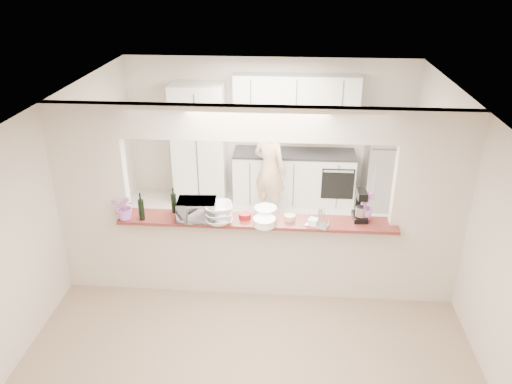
# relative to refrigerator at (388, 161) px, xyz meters

# --- Properties ---
(floor) EXTENTS (6.00, 6.00, 0.00)m
(floor) POSITION_rel_refrigerator_xyz_m (-2.05, -2.65, -0.85)
(floor) COLOR gray
(floor) RESTS_ON ground
(tile_overlay) EXTENTS (5.00, 2.90, 0.01)m
(tile_overlay) POSITION_rel_refrigerator_xyz_m (-2.05, -1.10, -0.84)
(tile_overlay) COLOR beige
(tile_overlay) RESTS_ON floor
(partition) EXTENTS (5.00, 0.15, 2.50)m
(partition) POSITION_rel_refrigerator_xyz_m (-2.05, -2.65, 0.63)
(partition) COLOR beige
(partition) RESTS_ON floor
(bar_counter) EXTENTS (3.40, 0.38, 1.09)m
(bar_counter) POSITION_rel_refrigerator_xyz_m (-2.05, -2.65, -0.27)
(bar_counter) COLOR beige
(bar_counter) RESTS_ON floor
(kitchen_cabinets) EXTENTS (3.15, 0.62, 2.25)m
(kitchen_cabinets) POSITION_rel_refrigerator_xyz_m (-2.24, 0.07, 0.12)
(kitchen_cabinets) COLOR silver
(kitchen_cabinets) RESTS_ON floor
(refrigerator) EXTENTS (0.75, 0.70, 1.70)m
(refrigerator) POSITION_rel_refrigerator_xyz_m (0.00, 0.00, 0.00)
(refrigerator) COLOR #A4A4A9
(refrigerator) RESTS_ON floor
(flower_left) EXTENTS (0.36, 0.33, 0.33)m
(flower_left) POSITION_rel_refrigerator_xyz_m (-3.65, -2.80, 0.40)
(flower_left) COLOR pink
(flower_left) RESTS_ON bar_counter
(wine_bottle_a) EXTENTS (0.07, 0.07, 0.33)m
(wine_bottle_a) POSITION_rel_refrigerator_xyz_m (-3.10, -2.58, 0.37)
(wine_bottle_a) COLOR black
(wine_bottle_a) RESTS_ON bar_counter
(wine_bottle_b) EXTENTS (0.07, 0.07, 0.35)m
(wine_bottle_b) POSITION_rel_refrigerator_xyz_m (-3.45, -2.80, 0.38)
(wine_bottle_b) COLOR black
(wine_bottle_b) RESTS_ON bar_counter
(toaster_oven) EXTENTS (0.49, 0.35, 0.26)m
(toaster_oven) POSITION_rel_refrigerator_xyz_m (-2.78, -2.75, 0.37)
(toaster_oven) COLOR #A1A1A5
(toaster_oven) RESTS_ON bar_counter
(serving_bowls) EXTENTS (0.39, 0.39, 0.24)m
(serving_bowls) POSITION_rel_refrigerator_xyz_m (-2.50, -2.82, 0.36)
(serving_bowls) COLOR white
(serving_bowls) RESTS_ON bar_counter
(plate_stack_a) EXTENTS (0.28, 0.28, 0.13)m
(plate_stack_a) POSITION_rel_refrigerator_xyz_m (-1.95, -2.62, 0.30)
(plate_stack_a) COLOR white
(plate_stack_a) RESTS_ON bar_counter
(plate_stack_b) EXTENTS (0.27, 0.27, 0.10)m
(plate_stack_b) POSITION_rel_refrigerator_xyz_m (-1.95, -2.84, 0.29)
(plate_stack_b) COLOR white
(plate_stack_b) RESTS_ON bar_counter
(red_bowl) EXTENTS (0.15, 0.15, 0.07)m
(red_bowl) POSITION_rel_refrigerator_xyz_m (-2.20, -2.68, 0.27)
(red_bowl) COLOR maroon
(red_bowl) RESTS_ON bar_counter
(tan_bowl) EXTENTS (0.14, 0.14, 0.06)m
(tan_bowl) POSITION_rel_refrigerator_xyz_m (-1.65, -2.68, 0.27)
(tan_bowl) COLOR tan
(tan_bowl) RESTS_ON bar_counter
(utensil_caddy) EXTENTS (0.29, 0.23, 0.24)m
(utensil_caddy) POSITION_rel_refrigerator_xyz_m (-1.32, -2.80, 0.34)
(utensil_caddy) COLOR silver
(utensil_caddy) RESTS_ON bar_counter
(stand_mixer) EXTENTS (0.18, 0.28, 0.39)m
(stand_mixer) POSITION_rel_refrigerator_xyz_m (-0.80, -2.59, 0.41)
(stand_mixer) COLOR black
(stand_mixer) RESTS_ON bar_counter
(flower_right) EXTENTS (0.23, 0.23, 0.38)m
(flower_right) POSITION_rel_refrigerator_xyz_m (-0.75, -2.60, 0.43)
(flower_right) COLOR #BD6ECC
(flower_right) RESTS_ON bar_counter
(person) EXTENTS (0.72, 0.65, 1.65)m
(person) POSITION_rel_refrigerator_xyz_m (-2.00, -0.50, -0.03)
(person) COLOR #DBB28E
(person) RESTS_ON floor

